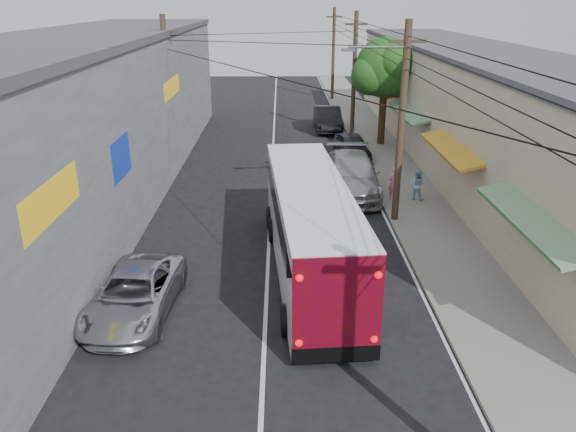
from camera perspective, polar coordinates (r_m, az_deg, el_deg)
name	(u,v)px	position (r m, az deg, el deg)	size (l,w,h in m)	color
sidewalk	(394,172)	(30.56, 10.68, 4.46)	(3.00, 80.00, 0.12)	slate
building_right	(472,107)	(32.91, 18.20, 10.51)	(7.09, 40.00, 6.25)	beige
building_left	(92,112)	(28.59, -19.33, 9.91)	(7.20, 36.00, 7.25)	gray
utility_poles	(332,94)	(29.49, 4.52, 12.27)	(11.80, 45.28, 8.00)	#473828
street_tree	(386,70)	(35.52, 9.94, 14.44)	(4.40, 4.00, 6.60)	#3F2B19
coach_bus	(310,226)	(18.66, 2.24, -1.06)	(3.12, 10.98, 3.13)	white
jeepney	(135,294)	(17.07, -15.28, -7.63)	(2.20, 4.78, 1.33)	silver
parked_suv	(351,175)	(26.78, 6.43, 4.19)	(2.53, 6.22, 1.80)	#9D9DA5
parked_car_mid	(352,146)	(32.95, 6.51, 7.08)	(1.68, 4.17, 1.42)	#27262B
parked_car_far	(328,119)	(40.04, 4.08, 9.83)	(1.71, 4.91, 1.62)	black
pedestrian_near	(394,183)	(25.97, 10.68, 3.33)	(0.55, 0.36, 1.50)	pink
pedestrian_far	(417,185)	(26.07, 12.98, 3.12)	(0.68, 0.53, 1.41)	#9CC4E3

